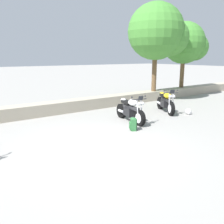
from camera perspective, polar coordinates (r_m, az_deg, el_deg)
ground_plane at (r=7.22m, az=-4.63°, el=-8.43°), size 120.00×120.00×0.00m
stone_wall at (r=11.37m, az=-17.17°, el=0.47°), size 36.00×0.80×0.55m
motorcycle_white_centre at (r=9.89m, az=4.38°, el=0.44°), size 0.67×2.06×1.18m
motorcycle_yellow_far_right at (r=11.86m, az=12.57°, el=2.28°), size 1.15×1.90×1.18m
rider_backpack at (r=8.81m, az=5.00°, el=-2.77°), size 0.34×0.35×0.47m
rider_helmet at (r=11.73m, az=17.59°, el=0.13°), size 0.28×0.28×0.28m
leafy_tree_far_left at (r=15.00m, az=11.03°, el=17.85°), size 3.43×3.27×5.12m
leafy_tree_mid_left at (r=17.28m, az=17.11°, el=15.10°), size 2.87×2.73×4.31m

